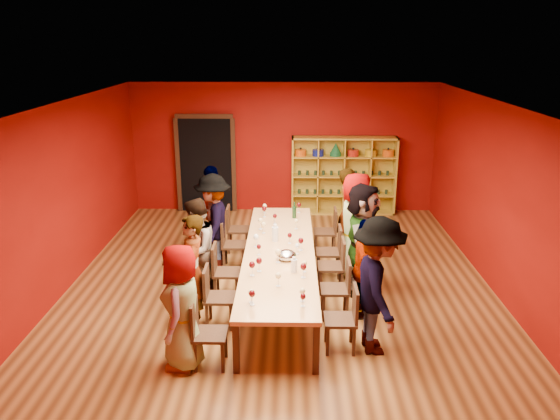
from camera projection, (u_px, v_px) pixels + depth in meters
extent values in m
cube|color=brown|center=(280.00, 294.00, 8.84)|extent=(7.10, 9.10, 0.02)
cube|color=#6E0905|center=(283.00, 148.00, 12.67)|extent=(7.10, 0.02, 3.00)
cube|color=#6E0905|center=(268.00, 384.00, 4.08)|extent=(7.10, 0.02, 3.00)
cube|color=#6E0905|center=(53.00, 204.00, 8.44)|extent=(0.02, 9.10, 3.00)
cube|color=#6E0905|center=(509.00, 207.00, 8.32)|extent=(0.02, 9.10, 3.00)
cube|color=white|center=(279.00, 106.00, 7.92)|extent=(7.10, 9.10, 0.02)
cube|color=tan|center=(279.00, 253.00, 8.62)|extent=(1.10, 4.50, 0.06)
cube|color=black|center=(236.00, 348.00, 6.67)|extent=(0.08, 0.08, 0.69)
cube|color=black|center=(257.00, 228.00, 10.81)|extent=(0.08, 0.08, 0.69)
cube|color=black|center=(316.00, 349.00, 6.66)|extent=(0.08, 0.08, 0.69)
cube|color=black|center=(306.00, 229.00, 10.79)|extent=(0.08, 0.08, 0.69)
cube|color=black|center=(206.00, 165.00, 12.76)|extent=(1.20, 0.14, 2.20)
cube|color=black|center=(204.00, 116.00, 12.34)|extent=(1.32, 0.06, 0.10)
cube|color=black|center=(178.00, 166.00, 12.70)|extent=(0.10, 0.06, 2.20)
cube|color=black|center=(234.00, 166.00, 12.68)|extent=(0.10, 0.06, 2.20)
cube|color=#B49428|center=(293.00, 175.00, 12.63)|extent=(0.04, 0.40, 1.80)
cube|color=#B49428|center=(395.00, 176.00, 12.59)|extent=(0.04, 0.40, 1.80)
cube|color=#B49428|center=(345.00, 138.00, 12.34)|extent=(2.40, 0.40, 0.04)
cube|color=#B49428|center=(342.00, 212.00, 12.88)|extent=(2.40, 0.40, 0.04)
cube|color=#B49428|center=(343.00, 174.00, 12.79)|extent=(2.40, 0.02, 1.80)
cube|color=#B49428|center=(343.00, 194.00, 12.75)|extent=(2.36, 0.38, 0.03)
cube|color=#B49428|center=(343.00, 176.00, 12.61)|extent=(2.36, 0.38, 0.03)
cube|color=#B49428|center=(344.00, 157.00, 12.48)|extent=(2.36, 0.38, 0.03)
cube|color=#B49428|center=(318.00, 176.00, 12.62)|extent=(0.03, 0.38, 1.76)
cube|color=#B49428|center=(343.00, 176.00, 12.61)|extent=(0.03, 0.38, 1.76)
cube|color=#B49428|center=(369.00, 176.00, 12.60)|extent=(0.03, 0.38, 1.76)
cylinder|color=#DA5A0C|center=(301.00, 153.00, 12.47)|extent=(0.26, 0.26, 0.15)
sphere|color=black|center=(301.00, 148.00, 12.44)|extent=(0.05, 0.05, 0.05)
cylinder|color=navy|center=(318.00, 153.00, 12.46)|extent=(0.26, 0.26, 0.15)
sphere|color=black|center=(318.00, 149.00, 12.43)|extent=(0.05, 0.05, 0.05)
cylinder|color=#175F37|center=(335.00, 154.00, 12.46)|extent=(0.26, 0.26, 0.08)
cone|color=#175F37|center=(336.00, 148.00, 12.42)|extent=(0.24, 0.24, 0.22)
cylinder|color=#A72013|center=(353.00, 153.00, 12.44)|extent=(0.26, 0.26, 0.15)
sphere|color=black|center=(353.00, 149.00, 12.42)|extent=(0.05, 0.05, 0.05)
cylinder|color=gold|center=(371.00, 153.00, 12.44)|extent=(0.26, 0.26, 0.15)
sphere|color=black|center=(371.00, 149.00, 12.41)|extent=(0.05, 0.05, 0.05)
cylinder|color=#DA5A0C|center=(388.00, 153.00, 12.43)|extent=(0.26, 0.26, 0.15)
sphere|color=black|center=(388.00, 149.00, 12.40)|extent=(0.05, 0.05, 0.05)
cylinder|color=#1A301F|center=(299.00, 191.00, 12.75)|extent=(0.07, 0.07, 0.10)
cylinder|color=#1A301F|center=(307.00, 192.00, 12.74)|extent=(0.07, 0.07, 0.10)
cylinder|color=#1A301F|center=(315.00, 192.00, 12.74)|extent=(0.07, 0.07, 0.10)
cylinder|color=#1A301F|center=(323.00, 192.00, 12.74)|extent=(0.07, 0.07, 0.10)
cylinder|color=#1A301F|center=(331.00, 192.00, 12.73)|extent=(0.07, 0.07, 0.10)
cylinder|color=#1A301F|center=(339.00, 192.00, 12.73)|extent=(0.07, 0.07, 0.10)
cylinder|color=#1A301F|center=(347.00, 192.00, 12.73)|extent=(0.07, 0.07, 0.10)
cylinder|color=#1A301F|center=(355.00, 192.00, 12.73)|extent=(0.07, 0.07, 0.10)
cylinder|color=#1A301F|center=(363.00, 192.00, 12.72)|extent=(0.07, 0.07, 0.10)
cylinder|color=#1A301F|center=(371.00, 192.00, 12.72)|extent=(0.07, 0.07, 0.10)
cylinder|color=#1A301F|center=(378.00, 192.00, 12.72)|extent=(0.07, 0.07, 0.10)
cylinder|color=#1A301F|center=(386.00, 192.00, 12.71)|extent=(0.07, 0.07, 0.10)
cylinder|color=#1A301F|center=(299.00, 173.00, 12.61)|extent=(0.07, 0.07, 0.10)
cylinder|color=#1A301F|center=(307.00, 173.00, 12.61)|extent=(0.07, 0.07, 0.10)
cylinder|color=#1A301F|center=(315.00, 173.00, 12.60)|extent=(0.07, 0.07, 0.10)
cylinder|color=#1A301F|center=(323.00, 173.00, 12.60)|extent=(0.07, 0.07, 0.10)
cylinder|color=#1A301F|center=(331.00, 173.00, 12.60)|extent=(0.07, 0.07, 0.10)
cylinder|color=#1A301F|center=(339.00, 173.00, 12.59)|extent=(0.07, 0.07, 0.10)
cylinder|color=#1A301F|center=(347.00, 173.00, 12.59)|extent=(0.07, 0.07, 0.10)
cylinder|color=#1A301F|center=(355.00, 173.00, 12.59)|extent=(0.07, 0.07, 0.10)
cylinder|color=#1A301F|center=(363.00, 173.00, 12.58)|extent=(0.07, 0.07, 0.10)
cylinder|color=#1A301F|center=(372.00, 173.00, 12.58)|extent=(0.07, 0.07, 0.10)
cylinder|color=#1A301F|center=(380.00, 173.00, 12.58)|extent=(0.07, 0.07, 0.10)
cylinder|color=#1A301F|center=(388.00, 173.00, 12.58)|extent=(0.07, 0.07, 0.10)
cube|color=black|center=(210.00, 334.00, 6.82)|extent=(0.42, 0.42, 0.04)
cube|color=black|center=(194.00, 317.00, 6.75)|extent=(0.04, 0.40, 0.44)
cube|color=black|center=(195.00, 358.00, 6.73)|extent=(0.04, 0.04, 0.41)
cube|color=black|center=(223.00, 358.00, 6.72)|extent=(0.04, 0.04, 0.41)
cube|color=black|center=(200.00, 343.00, 7.05)|extent=(0.04, 0.04, 0.41)
cube|color=black|center=(226.00, 343.00, 7.04)|extent=(0.04, 0.04, 0.41)
imported|color=#525258|center=(182.00, 307.00, 6.71)|extent=(0.46, 0.81, 1.62)
cube|color=black|center=(220.00, 298.00, 7.77)|extent=(0.42, 0.42, 0.04)
cube|color=black|center=(206.00, 282.00, 7.70)|extent=(0.04, 0.40, 0.44)
cube|color=black|center=(207.00, 318.00, 7.68)|extent=(0.04, 0.04, 0.41)
cube|color=black|center=(231.00, 318.00, 7.67)|extent=(0.04, 0.04, 0.41)
cube|color=black|center=(210.00, 306.00, 8.00)|extent=(0.04, 0.04, 0.41)
cube|color=black|center=(233.00, 306.00, 7.99)|extent=(0.04, 0.04, 0.41)
imported|color=#5D7FC0|center=(192.00, 272.00, 7.65)|extent=(0.55, 0.68, 1.66)
cube|color=black|center=(227.00, 273.00, 8.59)|extent=(0.42, 0.42, 0.04)
cube|color=black|center=(214.00, 258.00, 8.52)|extent=(0.04, 0.40, 0.44)
cube|color=black|center=(215.00, 290.00, 8.50)|extent=(0.04, 0.04, 0.41)
cube|color=black|center=(237.00, 290.00, 8.49)|extent=(0.04, 0.04, 0.41)
cube|color=black|center=(218.00, 281.00, 8.82)|extent=(0.04, 0.04, 0.41)
cube|color=black|center=(239.00, 281.00, 8.82)|extent=(0.04, 0.04, 0.41)
imported|color=white|center=(196.00, 250.00, 8.48)|extent=(0.57, 0.86, 1.63)
cube|color=black|center=(234.00, 245.00, 9.72)|extent=(0.42, 0.42, 0.04)
cube|color=black|center=(223.00, 232.00, 9.65)|extent=(0.04, 0.40, 0.44)
cube|color=black|center=(224.00, 260.00, 9.63)|extent=(0.04, 0.04, 0.41)
cube|color=black|center=(243.00, 260.00, 9.63)|extent=(0.04, 0.04, 0.41)
cube|color=black|center=(226.00, 253.00, 9.96)|extent=(0.04, 0.04, 0.41)
cube|color=black|center=(245.00, 253.00, 9.95)|extent=(0.04, 0.04, 0.41)
imported|color=#567EB1|center=(214.00, 222.00, 9.60)|extent=(0.48, 1.12, 1.72)
cube|color=black|center=(238.00, 230.00, 10.49)|extent=(0.42, 0.42, 0.04)
cube|color=black|center=(228.00, 218.00, 10.42)|extent=(0.04, 0.40, 0.44)
cube|color=black|center=(229.00, 244.00, 10.40)|extent=(0.04, 0.04, 0.41)
cube|color=black|center=(247.00, 244.00, 10.40)|extent=(0.04, 0.04, 0.41)
cube|color=black|center=(231.00, 237.00, 10.73)|extent=(0.04, 0.04, 0.41)
cube|color=black|center=(248.00, 237.00, 10.72)|extent=(0.04, 0.04, 0.41)
imported|color=#5E87C3|center=(213.00, 209.00, 10.37)|extent=(0.46, 1.00, 1.69)
cube|color=black|center=(340.00, 320.00, 7.16)|extent=(0.42, 0.42, 0.04)
cube|color=black|center=(355.00, 304.00, 7.09)|extent=(0.04, 0.40, 0.44)
cube|color=black|center=(328.00, 342.00, 7.07)|extent=(0.04, 0.04, 0.41)
cube|color=black|center=(354.00, 342.00, 7.07)|extent=(0.04, 0.04, 0.41)
cube|color=black|center=(326.00, 328.00, 7.40)|extent=(0.04, 0.04, 0.41)
cube|color=black|center=(351.00, 328.00, 7.39)|extent=(0.04, 0.04, 0.41)
imported|color=#515056|center=(378.00, 286.00, 7.01)|extent=(0.59, 1.23, 1.85)
cube|color=black|center=(335.00, 289.00, 8.02)|extent=(0.42, 0.42, 0.04)
cube|color=black|center=(348.00, 275.00, 7.95)|extent=(0.04, 0.40, 0.44)
cube|color=black|center=(324.00, 308.00, 7.93)|extent=(0.04, 0.04, 0.41)
cube|color=black|center=(347.00, 309.00, 7.93)|extent=(0.04, 0.04, 0.41)
cube|color=black|center=(322.00, 298.00, 8.26)|extent=(0.04, 0.04, 0.41)
cube|color=black|center=(345.00, 298.00, 8.25)|extent=(0.04, 0.04, 0.41)
imported|color=pink|center=(364.00, 269.00, 7.91)|extent=(0.50, 0.93, 1.52)
cube|color=black|center=(331.00, 267.00, 8.82)|extent=(0.42, 0.42, 0.04)
cube|color=black|center=(343.00, 253.00, 8.74)|extent=(0.04, 0.40, 0.44)
cube|color=black|center=(321.00, 284.00, 8.73)|extent=(0.04, 0.04, 0.41)
cube|color=black|center=(342.00, 284.00, 8.72)|extent=(0.04, 0.04, 0.41)
cube|color=black|center=(320.00, 275.00, 9.05)|extent=(0.04, 0.04, 0.41)
cube|color=black|center=(340.00, 275.00, 9.04)|extent=(0.04, 0.04, 0.41)
imported|color=#121733|center=(362.00, 239.00, 8.66)|extent=(0.84, 1.76, 1.83)
cube|color=black|center=(328.00, 252.00, 9.40)|extent=(0.42, 0.42, 0.04)
cube|color=black|center=(340.00, 239.00, 9.32)|extent=(0.04, 0.40, 0.44)
cube|color=black|center=(319.00, 268.00, 9.31)|extent=(0.04, 0.04, 0.41)
cube|color=black|center=(339.00, 268.00, 9.30)|extent=(0.04, 0.04, 0.41)
cube|color=black|center=(318.00, 260.00, 9.63)|extent=(0.04, 0.04, 0.41)
cube|color=black|center=(337.00, 260.00, 9.63)|extent=(0.04, 0.04, 0.41)
imported|color=#47474B|center=(355.00, 226.00, 9.24)|extent=(0.58, 0.94, 1.83)
cube|color=black|center=(325.00, 232.00, 10.37)|extent=(0.42, 0.42, 0.04)
cube|color=black|center=(335.00, 220.00, 10.29)|extent=(0.04, 0.40, 0.44)
cube|color=black|center=(316.00, 246.00, 10.28)|extent=(0.04, 0.04, 0.41)
cube|color=black|center=(334.00, 246.00, 10.27)|extent=(0.04, 0.04, 0.41)
cube|color=black|center=(315.00, 240.00, 10.60)|extent=(0.04, 0.04, 0.41)
cube|color=black|center=(333.00, 240.00, 10.59)|extent=(0.04, 0.04, 0.41)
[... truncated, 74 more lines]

